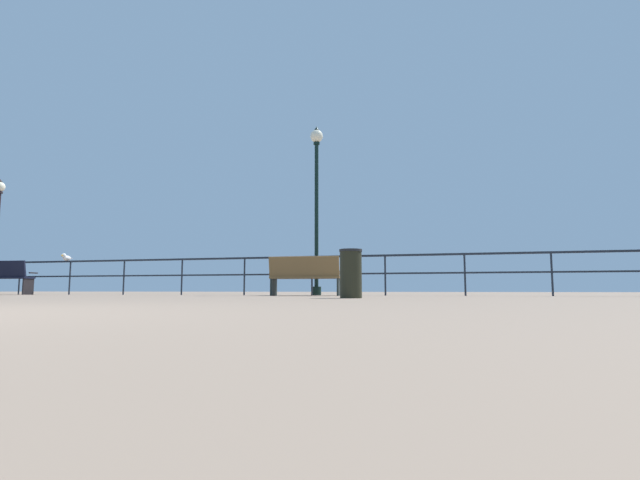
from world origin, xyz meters
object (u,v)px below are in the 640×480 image
Objects in this scene: bench_near_left at (305,275)px; bench_far_left at (0,275)px; seagull_on_rail at (66,257)px; lamppost_center at (317,189)px; trash_bin at (351,273)px.

bench_far_left is at bearing 179.94° from bench_near_left.
bench_near_left is at bearing -5.90° from seagull_on_rail.
bench_far_left is at bearing -172.81° from lamppost_center.
seagull_on_rail is 0.54× the size of trash_bin.
bench_far_left reaches higher than bench_near_left.
lamppost_center is (-0.04, 1.15, 2.28)m from bench_near_left.
bench_far_left is 2.24× the size of trash_bin.
bench_far_left is 1.78m from seagull_on_rail.
bench_far_left is at bearing -152.84° from seagull_on_rail.
lamppost_center is 5.54× the size of trash_bin.
bench_near_left is at bearing -87.96° from lamppost_center.
lamppost_center is at bearing 2.79° from seagull_on_rail.
lamppost_center is at bearing 112.96° from trash_bin.
trash_bin is (10.77, -2.93, -0.14)m from bench_far_left.
lamppost_center is 10.28× the size of seagull_on_rail.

